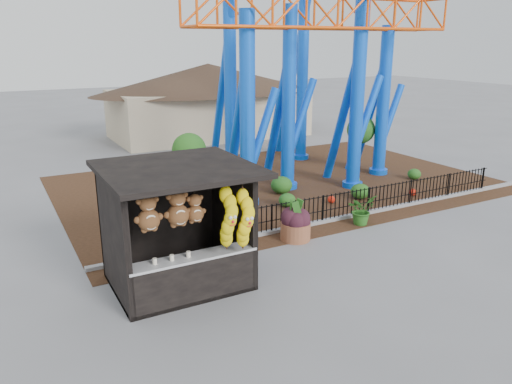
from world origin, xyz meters
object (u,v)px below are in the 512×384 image
roller_coaster (300,28)px  terracotta_planter (295,231)px  prize_booth (181,230)px  potted_plant (361,210)px

roller_coaster → terracotta_planter: (-3.92, -6.00, -6.16)m
roller_coaster → terracotta_planter: roller_coaster is taller
prize_booth → terracotta_planter: prize_booth is taller
prize_booth → potted_plant: (6.87, 1.44, -1.03)m
terracotta_planter → potted_plant: bearing=2.1°
potted_plant → roller_coaster: bearing=66.4°
roller_coaster → prize_booth: bearing=-137.8°
prize_booth → roller_coaster: size_ratio=0.32×
roller_coaster → terracotta_planter: 9.45m
prize_booth → terracotta_planter: 4.57m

